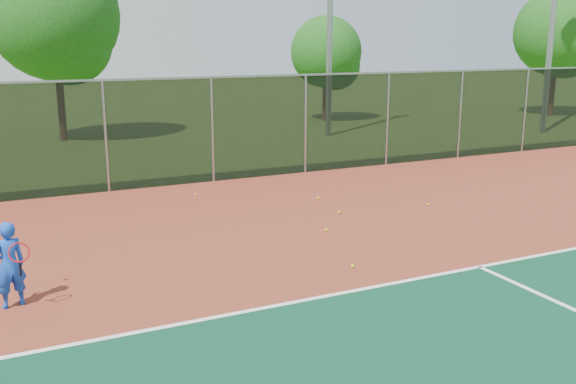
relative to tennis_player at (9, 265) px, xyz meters
name	(u,v)px	position (x,y,z in m)	size (l,w,h in m)	color
ground	(520,365)	(5.77, -4.76, -0.71)	(120.00, 120.00, 0.00)	#375C1A
court_apron	(424,307)	(5.77, -2.76, -0.70)	(30.00, 20.00, 0.02)	maroon
fence_back	(212,129)	(5.77, 7.24, 0.86)	(30.00, 0.06, 3.03)	black
tennis_player	(9,265)	(0.00, 0.00, 0.00)	(0.59, 0.64, 1.99)	blue
practice_ball_0	(339,212)	(7.30, 2.56, -0.65)	(0.07, 0.07, 0.07)	#B3D118
practice_ball_1	(353,266)	(5.66, -0.80, -0.65)	(0.07, 0.07, 0.07)	#B3D118
practice_ball_3	(326,230)	(6.33, 1.40, -0.65)	(0.07, 0.07, 0.07)	#B3D118
practice_ball_4	(196,195)	(4.76, 5.73, -0.65)	(0.07, 0.07, 0.07)	#B3D118
practice_ball_5	(428,204)	(9.67, 2.24, -0.65)	(0.07, 0.07, 0.07)	#B3D118
practice_ball_6	(318,198)	(7.51, 4.00, -0.65)	(0.07, 0.07, 0.07)	#B3D118
tree_back_left	(57,22)	(2.86, 17.27, 4.02)	(5.13, 5.13, 7.53)	#3D2416
tree_back_mid	(328,55)	(15.70, 18.38, 2.56)	(3.55, 3.55, 5.21)	#3D2416
tree_back_right	(560,36)	(27.89, 15.14, 3.50)	(4.56, 4.56, 6.70)	#3D2416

